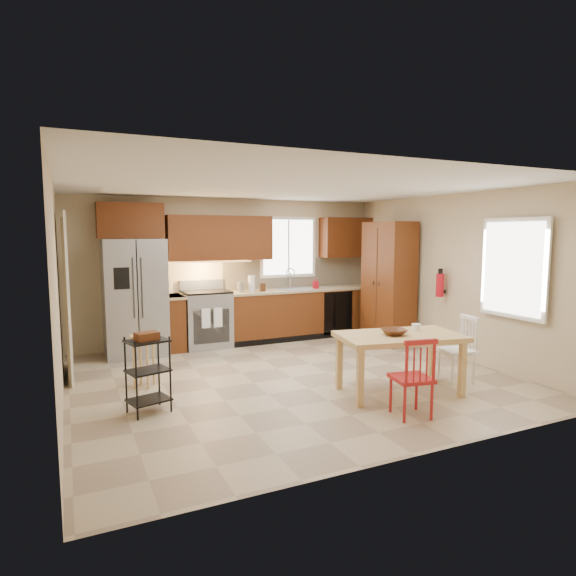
% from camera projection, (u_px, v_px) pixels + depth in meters
% --- Properties ---
extents(floor, '(5.50, 5.50, 0.00)m').
position_uv_depth(floor, '(292.00, 378.00, 6.38)').
color(floor, tan).
rests_on(floor, ground).
extents(ceiling, '(5.50, 5.00, 0.02)m').
position_uv_depth(ceiling, '(292.00, 186.00, 6.10)').
color(ceiling, silver).
rests_on(ceiling, ground).
extents(wall_back, '(5.50, 0.02, 2.50)m').
position_uv_depth(wall_back, '(231.00, 271.00, 8.49)').
color(wall_back, '#CCB793').
rests_on(wall_back, ground).
extents(wall_front, '(5.50, 0.02, 2.50)m').
position_uv_depth(wall_front, '(421.00, 313.00, 3.99)').
color(wall_front, '#CCB793').
rests_on(wall_front, ground).
extents(wall_left, '(0.02, 5.00, 2.50)m').
position_uv_depth(wall_left, '(57.00, 296.00, 5.09)').
color(wall_left, '#CCB793').
rests_on(wall_left, ground).
extents(wall_right, '(0.02, 5.00, 2.50)m').
position_uv_depth(wall_right, '(453.00, 276.00, 7.39)').
color(wall_right, '#CCB793').
rests_on(wall_right, ground).
extents(refrigerator, '(0.92, 0.75, 1.82)m').
position_uv_depth(refrigerator, '(135.00, 298.00, 7.48)').
color(refrigerator, gray).
rests_on(refrigerator, floor).
extents(range_stove, '(0.76, 0.63, 0.92)m').
position_uv_depth(range_stove, '(206.00, 320.00, 8.07)').
color(range_stove, gray).
rests_on(range_stove, floor).
extents(base_cabinet_narrow, '(0.30, 0.60, 0.90)m').
position_uv_depth(base_cabinet_narrow, '(173.00, 323.00, 7.85)').
color(base_cabinet_narrow, '#592A10').
rests_on(base_cabinet_narrow, floor).
extents(base_cabinet_run, '(2.92, 0.60, 0.90)m').
position_uv_depth(base_cabinet_run, '(304.00, 313.00, 8.85)').
color(base_cabinet_run, '#592A10').
rests_on(base_cabinet_run, floor).
extents(dishwasher, '(0.60, 0.02, 0.78)m').
position_uv_depth(dishwasher, '(338.00, 313.00, 8.82)').
color(dishwasher, black).
rests_on(dishwasher, floor).
extents(backsplash, '(2.92, 0.03, 0.55)m').
position_uv_depth(backsplash, '(297.00, 272.00, 9.03)').
color(backsplash, beige).
rests_on(backsplash, wall_back).
extents(upper_over_fridge, '(1.00, 0.35, 0.55)m').
position_uv_depth(upper_over_fridge, '(130.00, 221.00, 7.52)').
color(upper_over_fridge, '#58280E').
rests_on(upper_over_fridge, wall_back).
extents(upper_left_block, '(1.80, 0.35, 0.75)m').
position_uv_depth(upper_left_block, '(220.00, 238.00, 8.16)').
color(upper_left_block, '#58280E').
rests_on(upper_left_block, wall_back).
extents(upper_right_block, '(1.00, 0.35, 0.75)m').
position_uv_depth(upper_right_block, '(346.00, 237.00, 9.21)').
color(upper_right_block, '#58280E').
rests_on(upper_right_block, wall_back).
extents(window_back, '(1.12, 0.04, 1.12)m').
position_uv_depth(window_back, '(288.00, 247.00, 8.89)').
color(window_back, white).
rests_on(window_back, wall_back).
extents(sink, '(0.62, 0.46, 0.16)m').
position_uv_depth(sink, '(295.00, 291.00, 8.73)').
color(sink, gray).
rests_on(sink, base_cabinet_run).
extents(undercab_glow, '(1.60, 0.30, 0.01)m').
position_uv_depth(undercab_glow, '(203.00, 262.00, 8.06)').
color(undercab_glow, '#FFBF66').
rests_on(undercab_glow, wall_back).
extents(soap_bottle, '(0.09, 0.09, 0.19)m').
position_uv_depth(soap_bottle, '(316.00, 283.00, 8.78)').
color(soap_bottle, '#B40C1A').
rests_on(soap_bottle, base_cabinet_run).
extents(paper_towel, '(0.12, 0.12, 0.28)m').
position_uv_depth(paper_towel, '(252.00, 284.00, 8.30)').
color(paper_towel, white).
rests_on(paper_towel, base_cabinet_run).
extents(canister_steel, '(0.11, 0.11, 0.18)m').
position_uv_depth(canister_steel, '(241.00, 287.00, 8.23)').
color(canister_steel, gray).
rests_on(canister_steel, base_cabinet_run).
extents(canister_wood, '(0.10, 0.10, 0.14)m').
position_uv_depth(canister_wood, '(263.00, 287.00, 8.37)').
color(canister_wood, '#512B15').
rests_on(canister_wood, base_cabinet_run).
extents(pantry, '(0.50, 0.95, 2.10)m').
position_uv_depth(pantry, '(388.00, 283.00, 8.36)').
color(pantry, '#592A10').
rests_on(pantry, floor).
extents(fire_extinguisher, '(0.12, 0.12, 0.36)m').
position_uv_depth(fire_extinguisher, '(440.00, 285.00, 7.49)').
color(fire_extinguisher, '#B40C1A').
rests_on(fire_extinguisher, wall_right).
extents(window_right, '(0.04, 1.02, 1.32)m').
position_uv_depth(window_right, '(514.00, 268.00, 6.30)').
color(window_right, white).
rests_on(window_right, wall_right).
extents(doorway, '(0.04, 0.95, 2.10)m').
position_uv_depth(doorway, '(66.00, 299.00, 6.31)').
color(doorway, '#8C7A59').
rests_on(doorway, wall_left).
extents(dining_table, '(1.56, 1.05, 0.70)m').
position_uv_depth(dining_table, '(399.00, 364.00, 5.73)').
color(dining_table, tan).
rests_on(dining_table, floor).
extents(chair_red, '(0.46, 0.46, 0.84)m').
position_uv_depth(chair_red, '(411.00, 377.00, 4.99)').
color(chair_red, maroon).
rests_on(chair_red, floor).
extents(chair_white, '(0.46, 0.46, 0.84)m').
position_uv_depth(chair_white, '(457.00, 349.00, 6.17)').
color(chair_white, white).
rests_on(chair_white, floor).
extents(table_bowl, '(0.34, 0.34, 0.07)m').
position_uv_depth(table_bowl, '(394.00, 335.00, 5.66)').
color(table_bowl, '#512B15').
rests_on(table_bowl, dining_table).
extents(table_jar, '(0.11, 0.11, 0.11)m').
position_uv_depth(table_jar, '(416.00, 329.00, 5.90)').
color(table_jar, white).
rests_on(table_jar, dining_table).
extents(bar_stool, '(0.37, 0.37, 0.66)m').
position_uv_depth(bar_stool, '(144.00, 361.00, 5.96)').
color(bar_stool, tan).
rests_on(bar_stool, floor).
extents(utility_cart, '(0.48, 0.42, 0.82)m').
position_uv_depth(utility_cart, '(148.00, 375.00, 5.10)').
color(utility_cart, black).
rests_on(utility_cart, floor).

